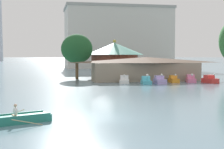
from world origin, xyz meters
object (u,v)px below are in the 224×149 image
(pedal_boat_pink, at_px, (191,79))
(shoreline_tree_mid, at_px, (77,49))
(rowboat_with_rower, at_px, (20,119))
(pedal_boat_white, at_px, (124,80))
(boathouse, at_px, (146,68))
(background_building_block, at_px, (117,38))
(green_roof_pavilion, at_px, (115,58))
(pedal_boat_cyan, at_px, (146,81))
(pedal_boat_orange, at_px, (174,80))
(pedal_boat_red, at_px, (210,80))
(pedal_boat_lavender, at_px, (160,80))

(pedal_boat_pink, bearing_deg, shoreline_tree_mid, -111.52)
(rowboat_with_rower, relative_size, pedal_boat_pink, 1.48)
(pedal_boat_white, xyz_separation_m, boathouse, (5.02, 4.32, 1.73))
(background_building_block, bearing_deg, green_roof_pavilion, -102.88)
(green_roof_pavilion, height_order, background_building_block, background_building_block)
(rowboat_with_rower, relative_size, pedal_boat_cyan, 1.57)
(pedal_boat_pink, distance_m, background_building_block, 72.93)
(pedal_boat_pink, height_order, boathouse, boathouse)
(pedal_boat_white, bearing_deg, pedal_boat_cyan, 66.77)
(pedal_boat_pink, bearing_deg, pedal_boat_orange, -74.29)
(pedal_boat_cyan, xyz_separation_m, pedal_boat_orange, (5.46, 1.99, -0.01))
(rowboat_with_rower, distance_m, pedal_boat_pink, 40.11)
(boathouse, height_order, shoreline_tree_mid, shoreline_tree_mid)
(pedal_boat_red, relative_size, shoreline_tree_mid, 0.34)
(pedal_boat_pink, bearing_deg, pedal_boat_red, 65.90)
(pedal_boat_lavender, xyz_separation_m, shoreline_tree_mid, (-12.11, 14.58, 5.37))
(green_roof_pavilion, bearing_deg, rowboat_with_rower, -109.36)
(rowboat_with_rower, distance_m, background_building_block, 107.00)
(rowboat_with_rower, bearing_deg, background_building_block, 51.38)
(rowboat_with_rower, xyz_separation_m, pedal_boat_white, (14.59, 30.54, 0.23))
(green_roof_pavilion, bearing_deg, pedal_boat_red, -54.40)
(rowboat_with_rower, height_order, background_building_block, background_building_block)
(pedal_boat_lavender, relative_size, shoreline_tree_mid, 0.33)
(pedal_boat_red, distance_m, background_building_block, 74.82)
(rowboat_with_rower, xyz_separation_m, pedal_boat_lavender, (20.07, 28.68, 0.25))
(pedal_boat_white, distance_m, boathouse, 6.85)
(pedal_boat_orange, height_order, shoreline_tree_mid, shoreline_tree_mid)
(rowboat_with_rower, height_order, boathouse, boathouse)
(pedal_boat_white, distance_m, pedal_boat_orange, 8.50)
(pedal_boat_cyan, distance_m, green_roof_pavilion, 18.18)
(pedal_boat_orange, xyz_separation_m, pedal_boat_pink, (3.17, 0.11, 0.02))
(shoreline_tree_mid, xyz_separation_m, background_building_block, (21.10, 59.11, 5.58))
(pedal_boat_lavender, distance_m, boathouse, 6.43)
(pedal_boat_white, bearing_deg, boathouse, 144.85)
(boathouse, relative_size, background_building_block, 0.52)
(shoreline_tree_mid, bearing_deg, pedal_boat_pink, -35.26)
(rowboat_with_rower, bearing_deg, pedal_boat_cyan, 35.25)
(boathouse, bearing_deg, pedal_boat_cyan, -106.74)
(pedal_boat_pink, xyz_separation_m, green_roof_pavilion, (-10.10, 15.67, 3.52))
(rowboat_with_rower, height_order, green_roof_pavilion, green_roof_pavilion)
(pedal_boat_cyan, distance_m, pedal_boat_red, 11.18)
(pedal_boat_cyan, xyz_separation_m, background_building_block, (11.43, 74.14, 10.97))
(pedal_boat_red, bearing_deg, shoreline_tree_mid, -135.50)
(boathouse, bearing_deg, pedal_boat_orange, -53.26)
(pedal_boat_pink, relative_size, green_roof_pavilion, 0.23)
(pedal_boat_orange, height_order, pedal_boat_pink, pedal_boat_pink)
(background_building_block, bearing_deg, pedal_boat_white, -101.38)
(background_building_block, bearing_deg, pedal_boat_cyan, -98.77)
(pedal_boat_red, relative_size, green_roof_pavilion, 0.24)
(pedal_boat_cyan, bearing_deg, pedal_boat_orange, 117.44)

